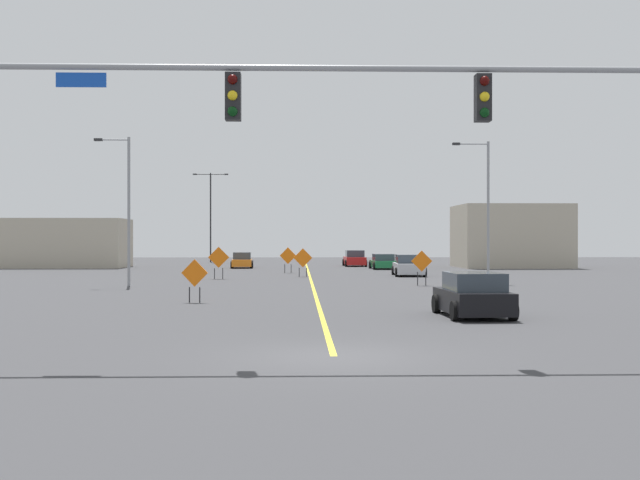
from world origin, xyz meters
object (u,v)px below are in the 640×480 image
(street_lamp_near_left, at_px, (485,204))
(car_black_near, at_px, (473,296))
(construction_sign_median_far, at_px, (195,275))
(car_orange_approaching, at_px, (242,261))
(construction_sign_left_lane, at_px, (219,259))
(car_silver_passing, at_px, (409,266))
(construction_sign_left_shoulder, at_px, (288,257))
(construction_sign_right_shoulder, at_px, (303,259))
(traffic_signal_assembly, at_px, (470,119))
(street_lamp_mid_left, at_px, (211,210))
(construction_sign_median_near, at_px, (422,263))
(car_green_far, at_px, (383,262))
(street_lamp_far_left, at_px, (126,204))
(car_red_mid, at_px, (355,259))

(street_lamp_near_left, xyz_separation_m, car_black_near, (-5.30, -20.28, -3.96))
(construction_sign_median_far, bearing_deg, car_orange_approaching, 91.22)
(construction_sign_left_lane, relative_size, car_silver_passing, 0.47)
(construction_sign_left_shoulder, xyz_separation_m, car_orange_approaching, (-4.26, 10.32, -0.57))
(construction_sign_right_shoulder, xyz_separation_m, car_silver_passing, (7.49, 1.00, -0.53))
(street_lamp_near_left, bearing_deg, traffic_signal_assembly, -104.20)
(car_black_near, bearing_deg, street_lamp_mid_left, 104.29)
(construction_sign_left_lane, xyz_separation_m, construction_sign_right_shoulder, (5.50, 3.03, -0.10))
(traffic_signal_assembly, bearing_deg, construction_sign_median_near, 83.30)
(car_orange_approaching, bearing_deg, street_lamp_near_left, -56.06)
(construction_sign_median_near, bearing_deg, car_green_far, 89.00)
(construction_sign_median_near, bearing_deg, car_silver_passing, 85.51)
(construction_sign_median_near, distance_m, car_black_near, 17.57)
(construction_sign_left_lane, distance_m, car_orange_approaching, 19.41)
(street_lamp_near_left, relative_size, street_lamp_far_left, 1.02)
(car_silver_passing, bearing_deg, car_red_mid, 97.11)
(street_lamp_far_left, height_order, construction_sign_median_near, street_lamp_far_left)
(car_green_far, bearing_deg, street_lamp_near_left, -79.67)
(traffic_signal_assembly, distance_m, construction_sign_median_far, 17.35)
(construction_sign_right_shoulder, bearing_deg, construction_sign_median_near, -57.79)
(street_lamp_far_left, xyz_separation_m, construction_sign_left_shoulder, (8.69, 16.67, -3.31))
(car_orange_approaching, bearing_deg, car_green_far, -13.88)
(construction_sign_left_shoulder, relative_size, car_silver_passing, 0.44)
(construction_sign_left_lane, bearing_deg, car_red_mid, 65.84)
(construction_sign_left_shoulder, height_order, construction_sign_right_shoulder, construction_sign_left_shoulder)
(street_lamp_near_left, height_order, car_orange_approaching, street_lamp_near_left)
(car_orange_approaching, bearing_deg, construction_sign_median_far, -88.78)
(construction_sign_left_lane, bearing_deg, street_lamp_mid_left, 97.20)
(construction_sign_left_lane, bearing_deg, construction_sign_median_far, -87.14)
(street_lamp_near_left, bearing_deg, car_red_mid, 101.58)
(construction_sign_median_near, distance_m, construction_sign_right_shoulder, 12.36)
(construction_sign_right_shoulder, relative_size, car_silver_passing, 0.44)
(car_black_near, relative_size, car_silver_passing, 0.90)
(street_lamp_mid_left, height_order, construction_sign_median_near, street_lamp_mid_left)
(construction_sign_median_far, xyz_separation_m, construction_sign_left_lane, (-0.94, 18.87, 0.21))
(car_green_far, bearing_deg, car_orange_approaching, 166.12)
(traffic_signal_assembly, distance_m, construction_sign_right_shoulder, 37.07)
(construction_sign_median_near, bearing_deg, construction_sign_median_far, -134.25)
(street_lamp_far_left, relative_size, construction_sign_median_near, 4.20)
(car_black_near, relative_size, car_orange_approaching, 1.01)
(car_silver_passing, bearing_deg, car_green_far, 92.25)
(car_silver_passing, bearing_deg, traffic_signal_assembly, -96.03)
(construction_sign_median_near, xyz_separation_m, construction_sign_left_lane, (-12.09, 7.43, 0.07))
(traffic_signal_assembly, bearing_deg, car_green_far, 86.00)
(car_green_far, bearing_deg, street_lamp_far_left, -125.07)
(construction_sign_left_lane, bearing_deg, construction_sign_median_near, -31.58)
(street_lamp_far_left, bearing_deg, car_green_far, 54.93)
(car_green_far, bearing_deg, street_lamp_mid_left, 130.43)
(traffic_signal_assembly, distance_m, construction_sign_median_near, 26.71)
(construction_sign_left_shoulder, height_order, car_red_mid, construction_sign_left_shoulder)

